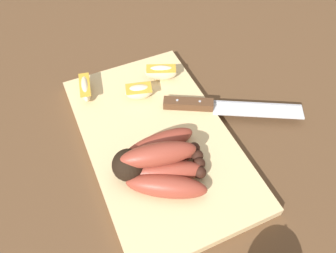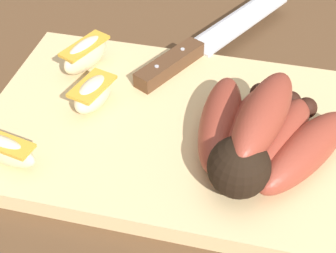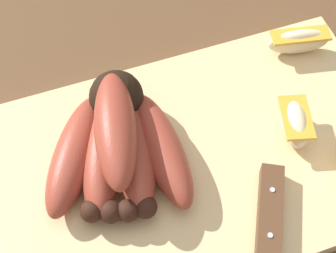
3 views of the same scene
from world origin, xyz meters
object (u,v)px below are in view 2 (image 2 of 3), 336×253
(chefs_knife, at_px, (196,48))
(apple_wedge_middle, at_px, (93,93))
(banana_bunch, at_px, (259,135))
(apple_wedge_far, at_px, (86,54))
(apple_wedge_near, at_px, (3,149))

(chefs_knife, xyz_separation_m, apple_wedge_middle, (-0.09, -0.12, 0.01))
(banana_bunch, height_order, apple_wedge_middle, banana_bunch)
(banana_bunch, distance_m, apple_wedge_far, 0.23)
(banana_bunch, xyz_separation_m, apple_wedge_near, (-0.23, -0.06, -0.01))
(banana_bunch, bearing_deg, apple_wedge_far, 155.47)
(chefs_knife, relative_size, apple_wedge_middle, 4.20)
(banana_bunch, height_order, chefs_knife, banana_bunch)
(banana_bunch, bearing_deg, apple_wedge_near, -164.46)
(chefs_knife, distance_m, apple_wedge_near, 0.26)
(apple_wedge_near, distance_m, apple_wedge_far, 0.16)
(apple_wedge_near, xyz_separation_m, apple_wedge_far, (0.02, 0.16, 0.00))
(chefs_knife, xyz_separation_m, apple_wedge_near, (-0.14, -0.22, 0.01))
(apple_wedge_near, relative_size, apple_wedge_middle, 1.19)
(apple_wedge_middle, relative_size, apple_wedge_far, 0.88)
(chefs_knife, distance_m, apple_wedge_far, 0.13)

